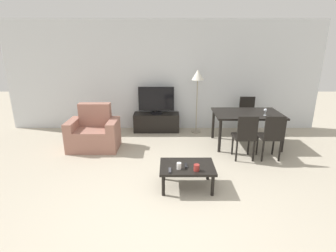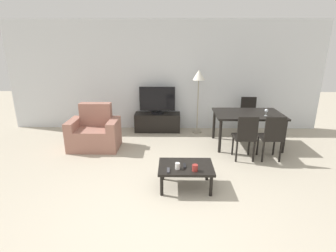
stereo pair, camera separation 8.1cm
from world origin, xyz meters
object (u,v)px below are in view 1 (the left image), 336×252
Objects in this scene: remote_primary at (170,170)px; cup_colored_far at (196,168)px; armchair at (94,133)px; coffee_table at (187,168)px; cup_white_near at (179,166)px; dining_chair_far at (247,113)px; floor_lamp at (198,79)px; wine_glass_left at (265,111)px; tv at (156,100)px; dining_table at (247,116)px; remote_secondary at (186,166)px; dining_chair_near at (245,135)px; dining_chair_near_right at (271,135)px; tv_stand at (156,122)px.

cup_colored_far is (0.39, 0.01, 0.04)m from remote_primary.
armchair is 2.45m from coffee_table.
cup_white_near is at bearing 25.53° from remote_primary.
floor_lamp reaches higher than dining_chair_far.
cup_white_near is at bearing -137.49° from wine_glass_left.
coffee_table is at bearing 126.86° from cup_colored_far.
remote_primary is at bearing -138.45° from wine_glass_left.
cup_white_near is at bearing -101.17° from floor_lamp.
tv is 2.99m from cup_colored_far.
dining_table is (1.41, 1.79, 0.33)m from coffee_table.
remote_secondary is 1.03× the size of wine_glass_left.
cup_white_near is 2.53m from wine_glass_left.
dining_chair_near reaches higher than cup_colored_far.
dining_chair_near_right is 1.98m from remote_secondary.
floor_lamp reaches higher than remote_primary.
wine_glass_left is (0.05, -1.00, 0.33)m from dining_chair_far.
remote_secondary is at bearing -78.33° from tv_stand.
dining_table is at bearing 50.97° from cup_white_near.
cup_colored_far is (0.14, -0.15, 0.04)m from remote_secondary.
cup_white_near is at bearing -123.70° from dining_chair_far.
armchair is 3.30m from dining_table.
cup_colored_far is 0.67× the size of wine_glass_left.
tv_stand is at bearing 153.52° from wine_glass_left.
remote_primary is at bearing -130.47° from dining_table.
dining_table is at bearing 56.71° from cup_colored_far.
coffee_table is 5.58× the size of remote_secondary.
dining_chair_near_right reaches higher than tv_stand.
floor_lamp is at bearing 76.42° from remote_primary.
armchair reaches higher than cup_white_near.
dining_table is 2.60m from remote_primary.
coffee_table is 0.93× the size of dining_chair_near.
dining_table reaches higher than remote_secondary.
wine_glass_left is (0.05, 0.56, 0.33)m from dining_chair_near_right.
coffee_table is 3.07m from dining_chair_far.
dining_chair_far is at bearing 72.40° from dining_table.
dining_chair_near_right reaches higher than remote_primary.
remote_primary is at bearing -140.34° from dining_chair_near.
dining_chair_near is 1.58m from remote_secondary.
floor_lamp is (1.00, -0.08, 0.53)m from tv.
dining_chair_near_right is at bearing -37.25° from tv_stand.
dining_chair_far reaches higher than remote_primary.
tv is 1.13m from floor_lamp.
tv reaches higher than wine_glass_left.
dining_chair_far is at bearing -2.73° from floor_lamp.
floor_lamp is at bearing -4.75° from tv.
tv_stand is 2.63m from wine_glass_left.
tv is at bearing 102.16° from coffee_table.
wine_glass_left is (1.98, 1.75, 0.45)m from remote_primary.
coffee_table is 8.55× the size of cup_white_near.
dining_chair_near reaches higher than dining_table.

